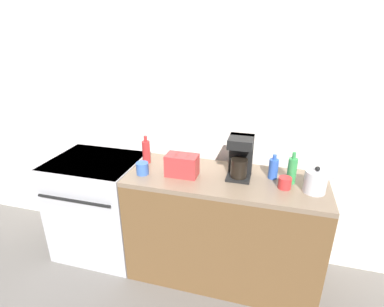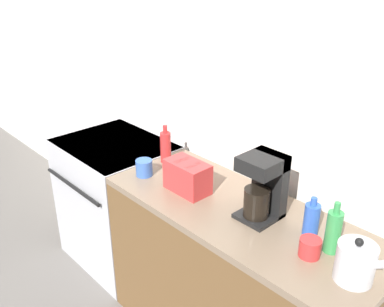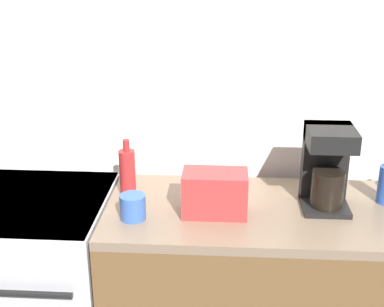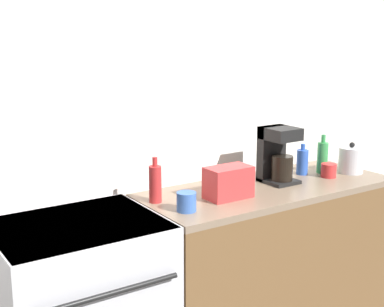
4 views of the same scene
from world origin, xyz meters
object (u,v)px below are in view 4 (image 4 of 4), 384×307
toaster (228,182)px  bottle_green (322,157)px  coffee_maker (277,154)px  bottle_blue (302,162)px  bottle_red (155,183)px  cup_red (329,170)px  kettle (351,160)px  cup_blue (186,202)px

toaster → bottle_green: bearing=6.9°
coffee_maker → bottle_blue: 0.27m
bottle_red → bottle_green: (1.16, -0.05, 0.00)m
toaster → coffee_maker: coffee_maker is taller
toaster → bottle_red: size_ratio=1.02×
coffee_maker → cup_red: size_ratio=3.53×
bottle_red → bottle_green: bottle_green is taller
kettle → bottle_green: bottle_green is taller
bottle_blue → bottle_green: 0.14m
bottle_green → cup_red: 0.12m
kettle → bottle_red: (-1.32, 0.14, 0.02)m
coffee_maker → cup_red: (0.33, -0.10, -0.13)m
toaster → bottle_blue: bottle_blue is taller
toaster → cup_red: toaster is taller
kettle → bottle_blue: kettle is taller
toaster → bottle_red: bottle_red is taller
kettle → cup_blue: kettle is taller
coffee_maker → bottle_green: (0.38, -0.00, -0.07)m
bottle_green → bottle_blue: bearing=162.3°
bottle_blue → cup_red: bearing=-58.0°
bottle_red → cup_blue: bottle_red is taller
bottle_green → cup_blue: bearing=-171.8°
cup_blue → toaster: bearing=11.6°
kettle → toaster: kettle is taller
cup_blue → bottle_red: bearing=104.9°
coffee_maker → toaster: bearing=-166.9°
bottle_blue → bottle_green: (0.13, -0.04, 0.02)m
toaster → bottle_red: (-0.36, 0.15, 0.01)m
bottle_blue → cup_red: (0.09, -0.14, -0.04)m
toaster → cup_red: (0.76, 0.00, -0.04)m
kettle → bottle_blue: bearing=154.3°
bottle_blue → cup_red: bottle_blue is taller
coffee_maker → cup_blue: bearing=-167.5°
toaster → cup_blue: 0.31m
toaster → bottle_blue: bearing=11.6°
coffee_maker → cup_blue: size_ratio=3.38×
bottle_green → cup_red: size_ratio=2.61×
coffee_maker → cup_red: 0.37m
coffee_maker → bottle_blue: (0.25, 0.04, -0.09)m
toaster → bottle_green: bottle_green is taller
coffee_maker → bottle_red: coffee_maker is taller
bottle_green → cup_red: (-0.04, -0.10, -0.06)m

